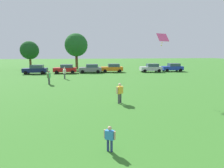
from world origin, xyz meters
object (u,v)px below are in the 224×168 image
object	(u,v)px
adult_bystander	(120,91)
tree_center	(30,50)
parked_car_orange_3	(112,68)
bystander_near_trees	(64,72)
tree_far_right	(76,45)
parked_car_gray_2	(91,68)
parked_car_red_1	(65,69)
parked_car_blue_5	(173,67)
parked_car_silver_4	(151,68)
kite	(163,38)
child_kite_flyer	(110,137)
parked_car_navy_0	(36,69)
bystander_midfield	(49,76)

from	to	relation	value
adult_bystander	tree_center	xyz separation A→B (m)	(-15.52, 32.15, 3.39)
parked_car_orange_3	bystander_near_trees	bearing A→B (deg)	46.01
tree_far_right	parked_car_gray_2	bearing A→B (deg)	-70.31
parked_car_red_1	parked_car_orange_3	distance (m)	9.18
parked_car_blue_5	parked_car_orange_3	bearing A→B (deg)	-0.69
bystander_near_trees	parked_car_orange_3	world-z (taller)	bystander_near_trees
adult_bystander	parked_car_silver_4	xyz separation A→B (m)	(10.39, 22.86, -0.12)
bystander_near_trees	kite	world-z (taller)	kite
parked_car_gray_2	parked_car_silver_4	size ratio (longest dim) A/B	1.00
child_kite_flyer	parked_car_gray_2	distance (m)	30.38
parked_car_navy_0	tree_far_right	size ratio (longest dim) A/B	0.52
parked_car_red_1	parked_car_silver_4	size ratio (longest dim) A/B	1.00
parked_car_red_1	tree_far_right	world-z (taller)	tree_far_right
parked_car_silver_4	parked_car_blue_5	world-z (taller)	same
parked_car_navy_0	tree_center	size ratio (longest dim) A/B	0.66
adult_bystander	bystander_midfield	bearing A→B (deg)	84.03
parked_car_navy_0	tree_center	bearing A→B (deg)	-70.21
child_kite_flyer	parked_car_orange_3	xyz separation A→B (m)	(4.22, 31.03, 0.20)
bystander_near_trees	parked_car_red_1	xyz separation A→B (m)	(-0.68, 7.94, -0.18)
parked_car_orange_3	parked_car_silver_4	size ratio (longest dim) A/B	1.00
child_kite_flyer	kite	xyz separation A→B (m)	(5.90, 9.46, 4.65)
bystander_near_trees	bystander_midfield	world-z (taller)	bystander_near_trees
bystander_near_trees	tree_center	bearing A→B (deg)	-172.07
kite	parked_car_gray_2	distance (m)	22.23
bystander_near_trees	parked_car_navy_0	size ratio (longest dim) A/B	0.41
adult_bystander	tree_center	world-z (taller)	tree_center
parked_car_red_1	bystander_near_trees	bearing A→B (deg)	94.92
adult_bystander	parked_car_gray_2	size ratio (longest dim) A/B	0.38
child_kite_flyer	parked_car_orange_3	size ratio (longest dim) A/B	0.26
parked_car_gray_2	parked_car_blue_5	world-z (taller)	same
adult_bystander	bystander_near_trees	bearing A→B (deg)	69.80
parked_car_red_1	parked_car_gray_2	bearing A→B (deg)	-177.84
parked_car_silver_4	parked_car_navy_0	bearing A→B (deg)	1.41
parked_car_gray_2	tree_far_right	distance (m)	10.30
parked_car_gray_2	tree_far_right	bearing A→B (deg)	-70.31
adult_bystander	child_kite_flyer	bearing A→B (deg)	-144.82
parked_car_silver_4	parked_car_gray_2	bearing A→B (deg)	-0.32
parked_car_orange_3	tree_center	bearing A→B (deg)	-25.41
parked_car_navy_0	parked_car_red_1	world-z (taller)	same
parked_car_navy_0	parked_car_gray_2	world-z (taller)	same
child_kite_flyer	parked_car_gray_2	size ratio (longest dim) A/B	0.26
parked_car_blue_5	bystander_near_trees	bearing A→B (deg)	22.15
kite	parked_car_navy_0	size ratio (longest dim) A/B	0.29
parked_car_navy_0	parked_car_silver_4	distance (m)	22.37
parked_car_gray_2	parked_car_navy_0	bearing A→B (deg)	3.49
parked_car_orange_3	parked_car_silver_4	bearing A→B (deg)	174.80
kite	tree_far_right	size ratio (longest dim) A/B	0.15
bystander_midfield	parked_car_blue_5	xyz separation A→B (m)	(22.58, 13.32, -0.17)
child_kite_flyer	parked_car_red_1	bearing A→B (deg)	129.13
parked_car_red_1	tree_far_right	size ratio (longest dim) A/B	0.52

